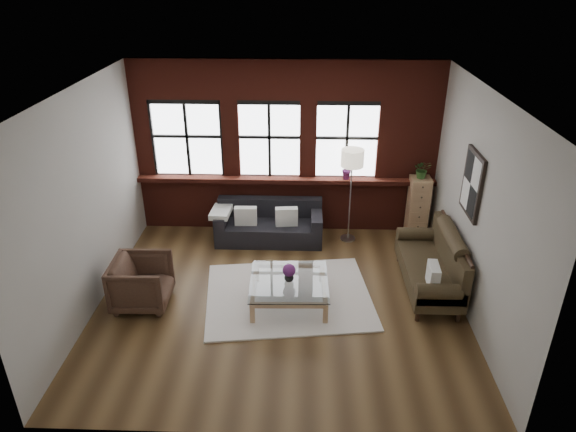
{
  "coord_description": "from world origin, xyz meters",
  "views": [
    {
      "loc": [
        0.34,
        -6.47,
        4.67
      ],
      "look_at": [
        0.1,
        0.6,
        1.15
      ],
      "focal_mm": 32.0,
      "sensor_mm": 36.0,
      "label": 1
    }
  ],
  "objects_px": {
    "coffee_table": "(289,292)",
    "drawer_chest": "(418,208)",
    "armchair": "(142,282)",
    "vintage_settee": "(429,261)",
    "vase": "(289,277)",
    "floor_lamp": "(350,192)",
    "dark_sofa": "(269,223)"
  },
  "relations": [
    {
      "from": "coffee_table",
      "to": "vase",
      "type": "xyz_separation_m",
      "value": [
        0.0,
        -0.0,
        0.27
      ]
    },
    {
      "from": "coffee_table",
      "to": "drawer_chest",
      "type": "bearing_deg",
      "value": 43.47
    },
    {
      "from": "vintage_settee",
      "to": "coffee_table",
      "type": "xyz_separation_m",
      "value": [
        -2.16,
        -0.43,
        -0.32
      ]
    },
    {
      "from": "drawer_chest",
      "to": "floor_lamp",
      "type": "distance_m",
      "value": 1.34
    },
    {
      "from": "armchair",
      "to": "floor_lamp",
      "type": "xyz_separation_m",
      "value": [
        3.23,
        2.13,
        0.58
      ]
    },
    {
      "from": "armchair",
      "to": "drawer_chest",
      "type": "xyz_separation_m",
      "value": [
        4.51,
        2.31,
        0.21
      ]
    },
    {
      "from": "coffee_table",
      "to": "drawer_chest",
      "type": "xyz_separation_m",
      "value": [
        2.31,
        2.19,
        0.4
      ]
    },
    {
      "from": "drawer_chest",
      "to": "floor_lamp",
      "type": "bearing_deg",
      "value": -172.0
    },
    {
      "from": "vintage_settee",
      "to": "floor_lamp",
      "type": "relative_size",
      "value": 1.0
    },
    {
      "from": "dark_sofa",
      "to": "drawer_chest",
      "type": "bearing_deg",
      "value": 5.39
    },
    {
      "from": "dark_sofa",
      "to": "armchair",
      "type": "height_order",
      "value": "armchair"
    },
    {
      "from": "vintage_settee",
      "to": "coffee_table",
      "type": "distance_m",
      "value": 2.23
    },
    {
      "from": "armchair",
      "to": "coffee_table",
      "type": "bearing_deg",
      "value": -88.26
    },
    {
      "from": "coffee_table",
      "to": "drawer_chest",
      "type": "relative_size",
      "value": 0.99
    },
    {
      "from": "vintage_settee",
      "to": "vase",
      "type": "height_order",
      "value": "vintage_settee"
    },
    {
      "from": "armchair",
      "to": "coffee_table",
      "type": "height_order",
      "value": "armchair"
    },
    {
      "from": "vintage_settee",
      "to": "armchair",
      "type": "relative_size",
      "value": 2.28
    },
    {
      "from": "vase",
      "to": "floor_lamp",
      "type": "xyz_separation_m",
      "value": [
        1.04,
        2.01,
        0.5
      ]
    },
    {
      "from": "armchair",
      "to": "vase",
      "type": "relative_size",
      "value": 5.5
    },
    {
      "from": "vintage_settee",
      "to": "floor_lamp",
      "type": "height_order",
      "value": "floor_lamp"
    },
    {
      "from": "armchair",
      "to": "floor_lamp",
      "type": "distance_m",
      "value": 3.91
    },
    {
      "from": "coffee_table",
      "to": "floor_lamp",
      "type": "xyz_separation_m",
      "value": [
        1.04,
        2.01,
        0.77
      ]
    },
    {
      "from": "dark_sofa",
      "to": "floor_lamp",
      "type": "height_order",
      "value": "floor_lamp"
    },
    {
      "from": "armchair",
      "to": "coffee_table",
      "type": "relative_size",
      "value": 0.72
    },
    {
      "from": "armchair",
      "to": "floor_lamp",
      "type": "relative_size",
      "value": 0.44
    },
    {
      "from": "dark_sofa",
      "to": "vintage_settee",
      "type": "distance_m",
      "value": 3.0
    },
    {
      "from": "vintage_settee",
      "to": "floor_lamp",
      "type": "distance_m",
      "value": 1.99
    },
    {
      "from": "dark_sofa",
      "to": "armchair",
      "type": "relative_size",
      "value": 2.33
    },
    {
      "from": "vase",
      "to": "floor_lamp",
      "type": "height_order",
      "value": "floor_lamp"
    },
    {
      "from": "armchair",
      "to": "dark_sofa",
      "type": "bearing_deg",
      "value": -42.07
    },
    {
      "from": "dark_sofa",
      "to": "drawer_chest",
      "type": "height_order",
      "value": "drawer_chest"
    },
    {
      "from": "vintage_settee",
      "to": "vase",
      "type": "bearing_deg",
      "value": -168.65
    }
  ]
}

